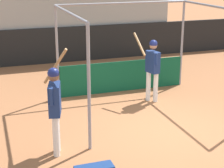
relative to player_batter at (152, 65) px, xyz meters
name	(u,v)px	position (x,y,z in m)	size (l,w,h in m)	color
ground_plane	(169,130)	(-0.42, -1.95, -1.06)	(60.00, 60.00, 0.00)	#935B38
outfield_wall	(88,43)	(-0.42, 5.23, -0.37)	(24.00, 0.12, 1.39)	black
bleacher_section	(76,11)	(-0.42, 7.29, 0.67)	(7.05, 4.00, 3.47)	#9E9E99
batting_cage	(131,60)	(-0.46, 0.45, 0.08)	(4.02, 3.44, 2.69)	gray
player_batter	(152,65)	(0.00, 0.00, 0.00)	(0.54, 0.80, 1.90)	white
player_waiting	(55,102)	(-3.13, -2.23, 0.06)	(0.52, 0.86, 2.15)	white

